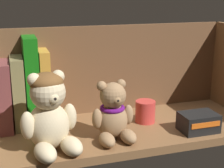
{
  "coord_description": "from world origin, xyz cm",
  "views": [
    {
      "loc": [
        -18.94,
        -72.85,
        35.34
      ],
      "look_at": [
        3.9,
        0.0,
        13.56
      ],
      "focal_mm": 53.42,
      "sensor_mm": 36.0,
      "label": 1
    }
  ],
  "objects_px": {
    "pillar_candle": "(145,111)",
    "book_8": "(44,86)",
    "book_6": "(18,91)",
    "book_5": "(4,94)",
    "teddy_bear_larger": "(49,114)",
    "teddy_bear_smaller": "(113,114)",
    "book_7": "(31,81)",
    "small_product_box": "(198,122)"
  },
  "relations": [
    {
      "from": "pillar_candle",
      "to": "book_8",
      "type": "bearing_deg",
      "value": 161.51
    },
    {
      "from": "pillar_candle",
      "to": "book_6",
      "type": "bearing_deg",
      "value": 165.15
    },
    {
      "from": "book_5",
      "to": "teddy_bear_larger",
      "type": "height_order",
      "value": "teddy_bear_larger"
    },
    {
      "from": "book_6",
      "to": "teddy_bear_smaller",
      "type": "height_order",
      "value": "book_6"
    },
    {
      "from": "book_5",
      "to": "book_6",
      "type": "distance_m",
      "value": 0.03
    },
    {
      "from": "pillar_candle",
      "to": "teddy_bear_larger",
      "type": "bearing_deg",
      "value": -161.44
    },
    {
      "from": "book_5",
      "to": "book_7",
      "type": "xyz_separation_m",
      "value": [
        0.07,
        0.0,
        0.03
      ]
    },
    {
      "from": "book_5",
      "to": "book_8",
      "type": "relative_size",
      "value": 0.88
    },
    {
      "from": "book_7",
      "to": "teddy_bear_larger",
      "type": "relative_size",
      "value": 1.31
    },
    {
      "from": "book_8",
      "to": "teddy_bear_larger",
      "type": "relative_size",
      "value": 1.11
    },
    {
      "from": "book_5",
      "to": "book_8",
      "type": "bearing_deg",
      "value": -0.0
    },
    {
      "from": "pillar_candle",
      "to": "small_product_box",
      "type": "height_order",
      "value": "pillar_candle"
    },
    {
      "from": "book_8",
      "to": "teddy_bear_smaller",
      "type": "height_order",
      "value": "book_8"
    },
    {
      "from": "book_8",
      "to": "teddy_bear_smaller",
      "type": "xyz_separation_m",
      "value": [
        0.14,
        -0.15,
        -0.04
      ]
    },
    {
      "from": "teddy_bear_smaller",
      "to": "pillar_candle",
      "type": "xyz_separation_m",
      "value": [
        0.11,
        0.07,
        -0.03
      ]
    },
    {
      "from": "book_6",
      "to": "book_8",
      "type": "relative_size",
      "value": 0.93
    },
    {
      "from": "teddy_bear_larger",
      "to": "pillar_candle",
      "type": "distance_m",
      "value": 0.27
    },
    {
      "from": "book_5",
      "to": "teddy_bear_smaller",
      "type": "relative_size",
      "value": 1.22
    },
    {
      "from": "book_7",
      "to": "teddy_bear_larger",
      "type": "xyz_separation_m",
      "value": [
        0.02,
        -0.17,
        -0.03
      ]
    },
    {
      "from": "book_7",
      "to": "book_8",
      "type": "height_order",
      "value": "book_7"
    },
    {
      "from": "teddy_bear_larger",
      "to": "small_product_box",
      "type": "xyz_separation_m",
      "value": [
        0.35,
        -0.01,
        -0.06
      ]
    },
    {
      "from": "book_6",
      "to": "book_8",
      "type": "xyz_separation_m",
      "value": [
        0.06,
        0.0,
        0.01
      ]
    },
    {
      "from": "pillar_candle",
      "to": "small_product_box",
      "type": "relative_size",
      "value": 0.64
    },
    {
      "from": "book_8",
      "to": "small_product_box",
      "type": "xyz_separation_m",
      "value": [
        0.35,
        -0.18,
        -0.07
      ]
    },
    {
      "from": "teddy_bear_larger",
      "to": "small_product_box",
      "type": "distance_m",
      "value": 0.36
    },
    {
      "from": "book_7",
      "to": "small_product_box",
      "type": "xyz_separation_m",
      "value": [
        0.38,
        -0.18,
        -0.09
      ]
    },
    {
      "from": "teddy_bear_larger",
      "to": "pillar_candle",
      "type": "relative_size",
      "value": 3.05
    },
    {
      "from": "book_8",
      "to": "teddy_bear_larger",
      "type": "bearing_deg",
      "value": -92.86
    },
    {
      "from": "book_5",
      "to": "pillar_candle",
      "type": "height_order",
      "value": "book_5"
    },
    {
      "from": "teddy_bear_smaller",
      "to": "book_8",
      "type": "bearing_deg",
      "value": 131.58
    },
    {
      "from": "teddy_bear_smaller",
      "to": "pillar_candle",
      "type": "height_order",
      "value": "teddy_bear_smaller"
    },
    {
      "from": "small_product_box",
      "to": "book_7",
      "type": "bearing_deg",
      "value": 155.05
    },
    {
      "from": "book_5",
      "to": "book_7",
      "type": "bearing_deg",
      "value": 0.0
    },
    {
      "from": "teddy_bear_smaller",
      "to": "teddy_bear_larger",
      "type": "bearing_deg",
      "value": -174.53
    },
    {
      "from": "book_7",
      "to": "teddy_bear_larger",
      "type": "height_order",
      "value": "book_7"
    },
    {
      "from": "book_6",
      "to": "book_5",
      "type": "bearing_deg",
      "value": 180.0
    },
    {
      "from": "book_6",
      "to": "teddy_bear_smaller",
      "type": "xyz_separation_m",
      "value": [
        0.2,
        -0.15,
        -0.03
      ]
    },
    {
      "from": "book_7",
      "to": "pillar_candle",
      "type": "xyz_separation_m",
      "value": [
        0.28,
        -0.08,
        -0.08
      ]
    },
    {
      "from": "book_7",
      "to": "teddy_bear_larger",
      "type": "distance_m",
      "value": 0.17
    },
    {
      "from": "book_5",
      "to": "pillar_candle",
      "type": "relative_size",
      "value": 2.99
    },
    {
      "from": "teddy_bear_larger",
      "to": "teddy_bear_smaller",
      "type": "bearing_deg",
      "value": 5.47
    },
    {
      "from": "teddy_bear_smaller",
      "to": "pillar_candle",
      "type": "bearing_deg",
      "value": 33.13
    }
  ]
}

